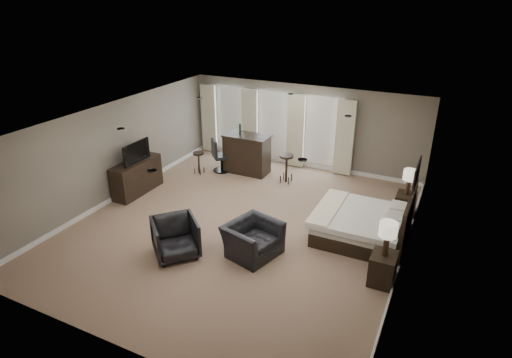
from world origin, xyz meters
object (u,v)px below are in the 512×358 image
at_px(nightstand_far, 405,206).
at_px(bar_counter, 247,154).
at_px(bed, 357,212).
at_px(bar_stool_right, 286,169).
at_px(nightstand_near, 383,269).
at_px(dresser, 137,177).
at_px(armchair_far, 175,236).
at_px(lamp_near, 387,239).
at_px(armchair_near, 253,234).
at_px(bar_stool_left, 199,163).
at_px(desk_chair, 221,155).
at_px(lamp_far, 409,182).
at_px(tv, 135,159).

relative_size(nightstand_far, bar_counter, 0.45).
height_order(bed, bar_stool_right, bed).
xyz_separation_m(nightstand_near, bar_counter, (-4.83, 3.73, 0.29)).
bearing_deg(dresser, armchair_far, -36.73).
bearing_deg(nightstand_near, bar_counter, 142.33).
bearing_deg(lamp_near, bed, 121.54).
bearing_deg(bar_counter, nightstand_far, -9.71).
relative_size(nightstand_near, armchair_near, 0.57).
height_order(armchair_near, bar_stool_left, armchair_near).
distance_m(nightstand_near, bar_counter, 6.10).
height_order(nightstand_near, armchair_near, armchair_near).
relative_size(bed, desk_chair, 1.90).
height_order(lamp_far, desk_chair, lamp_far).
bearing_deg(bar_counter, bar_stool_right, -6.84).
relative_size(lamp_far, bar_counter, 0.47).
xyz_separation_m(dresser, armchair_far, (2.78, -2.08, -0.00)).
bearing_deg(dresser, bar_stool_left, 66.35).
xyz_separation_m(dresser, bar_stool_right, (3.47, 2.45, -0.04)).
relative_size(nightstand_far, desk_chair, 0.59).
xyz_separation_m(lamp_far, bar_stool_left, (-6.10, 0.08, -0.60)).
height_order(nightstand_near, tv, tv).
bearing_deg(nightstand_near, bar_stool_right, 134.10).
distance_m(dresser, armchair_far, 3.47).
distance_m(bed, nightstand_near, 1.73).
xyz_separation_m(lamp_near, bar_stool_left, (-6.10, 2.98, -0.63)).
bearing_deg(nightstand_near, lamp_near, 0.00).
relative_size(nightstand_near, tv, 0.63).
xyz_separation_m(nightstand_near, tv, (-6.92, 1.11, 0.68)).
distance_m(armchair_near, bar_stool_left, 4.68).
bearing_deg(bed, bar_stool_right, 140.50).
bearing_deg(lamp_far, bar_stool_right, 169.16).
relative_size(lamp_near, bar_stool_left, 1.02).
height_order(dresser, bar_stool_right, dresser).
xyz_separation_m(lamp_far, bar_stool_right, (-3.45, 0.66, -0.52)).
xyz_separation_m(nightstand_far, lamp_near, (0.00, -2.90, 0.67)).
height_order(bed, nightstand_near, bed).
bearing_deg(nightstand_far, armchair_far, -136.95).
distance_m(armchair_near, bar_counter, 4.48).
bearing_deg(nightstand_near, tv, 170.86).
relative_size(armchair_near, bar_counter, 0.80).
bearing_deg(lamp_far, bar_counter, 170.29).
bearing_deg(tv, nightstand_near, -99.14).
bearing_deg(armchair_near, nightstand_far, -25.09).
height_order(tv, desk_chair, tv).
bearing_deg(nightstand_near, armchair_near, -175.49).
bearing_deg(tv, bed, -86.80).
distance_m(lamp_far, armchair_near, 4.14).
xyz_separation_m(nightstand_near, lamp_near, (0.00, 0.00, 0.66)).
distance_m(bed, nightstand_far, 1.73).
xyz_separation_m(armchair_near, desk_chair, (-2.89, 3.67, 0.04)).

